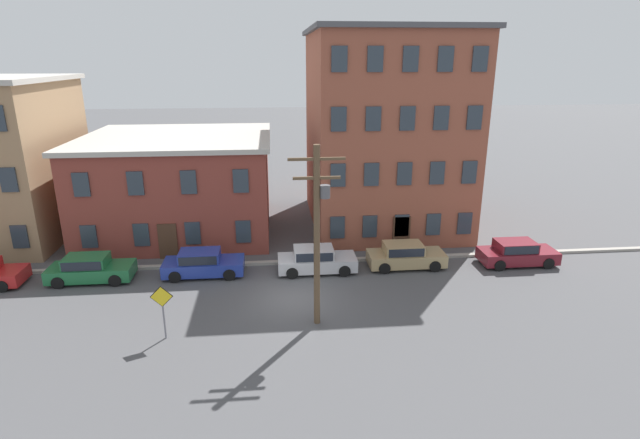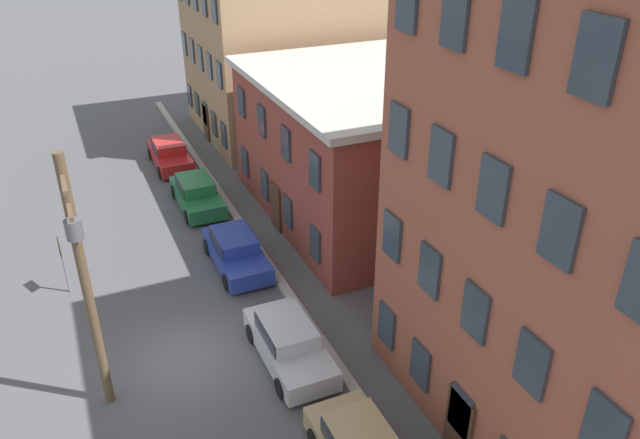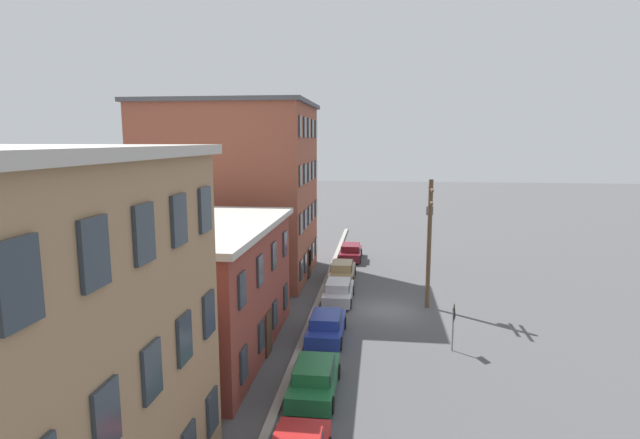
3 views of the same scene
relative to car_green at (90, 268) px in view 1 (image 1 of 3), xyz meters
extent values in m
plane|color=#4C4C4F|center=(10.87, -3.16, -0.75)|extent=(200.00, 200.00, 0.00)
cube|color=#9E998E|center=(10.87, 1.34, -0.67)|extent=(56.00, 0.36, 0.16)
cube|color=#2D3842|center=(-4.68, 2.78, 0.94)|extent=(0.90, 0.10, 1.40)
cube|color=#2D3842|center=(-4.68, 2.78, 4.33)|extent=(0.90, 0.10, 1.40)
cube|color=brown|center=(3.65, 8.59, 2.39)|extent=(11.97, 11.49, 6.27)
cube|color=#B7B2A8|center=(3.65, 8.59, 5.67)|extent=(12.47, 11.99, 0.30)
cube|color=#2D3842|center=(-0.84, 2.78, 0.82)|extent=(0.90, 0.10, 1.40)
cube|color=#2D3842|center=(-0.84, 2.78, 3.96)|extent=(0.90, 0.10, 1.40)
cube|color=#2D3842|center=(2.16, 2.78, 0.82)|extent=(0.90, 0.10, 1.40)
cube|color=#2D3842|center=(2.16, 2.78, 3.96)|extent=(0.90, 0.10, 1.40)
cube|color=#2D3842|center=(5.15, 2.78, 0.82)|extent=(0.90, 0.10, 1.40)
cube|color=#2D3842|center=(5.15, 2.78, 3.96)|extent=(0.90, 0.10, 1.40)
cube|color=#2D3842|center=(8.14, 2.78, 0.82)|extent=(0.90, 0.10, 1.40)
cube|color=#2D3842|center=(8.14, 2.78, 3.96)|extent=(0.90, 0.10, 1.40)
cube|color=#472D1E|center=(3.65, 2.78, 0.35)|extent=(1.10, 0.10, 2.20)
cube|color=brown|center=(17.90, 8.82, 5.82)|extent=(10.07, 11.96, 13.13)
cube|color=#4C4C51|center=(17.90, 8.82, 12.53)|extent=(10.57, 12.46, 0.30)
cube|color=#2D3842|center=(13.87, 2.78, 0.89)|extent=(0.90, 0.10, 1.40)
cube|color=#2D3842|center=(13.87, 2.78, 4.17)|extent=(0.90, 0.10, 1.40)
cube|color=#2D3842|center=(13.87, 2.78, 7.46)|extent=(0.90, 0.10, 1.40)
cube|color=#2D3842|center=(13.87, 2.78, 10.74)|extent=(0.90, 0.10, 1.40)
cube|color=#2D3842|center=(15.88, 2.78, 0.89)|extent=(0.90, 0.10, 1.40)
cube|color=#2D3842|center=(15.88, 2.78, 4.17)|extent=(0.90, 0.10, 1.40)
cube|color=#2D3842|center=(15.88, 2.78, 7.46)|extent=(0.90, 0.10, 1.40)
cube|color=#2D3842|center=(15.88, 2.78, 10.74)|extent=(0.90, 0.10, 1.40)
cube|color=#2D3842|center=(17.90, 2.78, 0.89)|extent=(0.90, 0.10, 1.40)
cube|color=#2D3842|center=(17.90, 2.78, 4.17)|extent=(0.90, 0.10, 1.40)
cube|color=#2D3842|center=(17.90, 2.78, 7.46)|extent=(0.90, 0.10, 1.40)
cube|color=#2D3842|center=(17.90, 2.78, 10.74)|extent=(0.90, 0.10, 1.40)
cube|color=#2D3842|center=(19.91, 2.78, 0.89)|extent=(0.90, 0.10, 1.40)
cube|color=#2D3842|center=(19.91, 2.78, 4.17)|extent=(0.90, 0.10, 1.40)
cube|color=#2D3842|center=(19.91, 2.78, 7.46)|extent=(0.90, 0.10, 1.40)
cube|color=#2D3842|center=(19.91, 2.78, 10.74)|extent=(0.90, 0.10, 1.40)
cube|color=#2D3842|center=(21.93, 2.78, 0.89)|extent=(0.90, 0.10, 1.40)
cube|color=#2D3842|center=(21.93, 2.78, 4.17)|extent=(0.90, 0.10, 1.40)
cube|color=#2D3842|center=(21.93, 2.78, 7.46)|extent=(0.90, 0.10, 1.40)
cube|color=#2D3842|center=(21.93, 2.78, 10.74)|extent=(0.90, 0.10, 1.40)
cube|color=#472D1E|center=(17.90, 2.78, 0.35)|extent=(1.10, 0.10, 2.20)
cylinder|color=black|center=(-4.10, 0.70, -0.42)|extent=(0.66, 0.22, 0.66)
cylinder|color=black|center=(-4.10, -1.00, -0.42)|extent=(0.66, 0.22, 0.66)
cube|color=#1E6638|center=(0.07, 0.00, -0.22)|extent=(4.40, 1.80, 0.70)
cube|color=#1E6638|center=(-0.13, 0.00, 0.41)|extent=(2.20, 1.51, 0.55)
cube|color=#1E232D|center=(-0.13, 0.00, 0.41)|extent=(2.02, 1.58, 0.48)
cylinder|color=black|center=(1.52, 0.85, -0.42)|extent=(0.66, 0.22, 0.66)
cylinder|color=black|center=(1.52, -0.85, -0.42)|extent=(0.66, 0.22, 0.66)
cylinder|color=black|center=(-1.38, 0.85, -0.42)|extent=(0.66, 0.22, 0.66)
cylinder|color=black|center=(-1.38, -0.85, -0.42)|extent=(0.66, 0.22, 0.66)
cube|color=#233899|center=(6.05, 0.15, -0.22)|extent=(4.40, 1.80, 0.70)
cube|color=#233899|center=(5.85, 0.15, 0.41)|extent=(2.20, 1.51, 0.55)
cube|color=#1E232D|center=(5.85, 0.15, 0.41)|extent=(2.02, 1.58, 0.48)
cylinder|color=black|center=(7.50, 1.00, -0.42)|extent=(0.66, 0.22, 0.66)
cylinder|color=black|center=(7.50, -0.70, -0.42)|extent=(0.66, 0.22, 0.66)
cylinder|color=black|center=(4.60, 1.00, -0.42)|extent=(0.66, 0.22, 0.66)
cylinder|color=black|center=(4.60, -0.70, -0.42)|extent=(0.66, 0.22, 0.66)
cube|color=#B7B7BC|center=(12.36, 0.04, -0.22)|extent=(4.40, 1.80, 0.70)
cube|color=#B7B7BC|center=(12.16, 0.04, 0.41)|extent=(2.20, 1.51, 0.55)
cube|color=#1E232D|center=(12.16, 0.04, 0.41)|extent=(2.02, 1.58, 0.48)
cylinder|color=black|center=(13.81, 0.89, -0.42)|extent=(0.66, 0.22, 0.66)
cylinder|color=black|center=(13.81, -0.81, -0.42)|extent=(0.66, 0.22, 0.66)
cylinder|color=black|center=(10.91, 0.89, -0.42)|extent=(0.66, 0.22, 0.66)
cylinder|color=black|center=(10.91, -0.81, -0.42)|extent=(0.66, 0.22, 0.66)
cube|color=tan|center=(17.54, 0.19, -0.22)|extent=(4.40, 1.80, 0.70)
cube|color=tan|center=(17.34, 0.19, 0.41)|extent=(2.20, 1.51, 0.55)
cube|color=#1E232D|center=(17.34, 0.19, 0.41)|extent=(2.02, 1.58, 0.48)
cylinder|color=black|center=(18.99, 1.04, -0.42)|extent=(0.66, 0.22, 0.66)
cylinder|color=black|center=(18.99, -0.66, -0.42)|extent=(0.66, 0.22, 0.66)
cylinder|color=black|center=(16.09, 1.04, -0.42)|extent=(0.66, 0.22, 0.66)
cylinder|color=black|center=(16.09, -0.66, -0.42)|extent=(0.66, 0.22, 0.66)
cube|color=maroon|center=(24.14, -0.05, -0.22)|extent=(4.40, 1.80, 0.70)
cube|color=maroon|center=(23.94, -0.05, 0.41)|extent=(2.20, 1.51, 0.55)
cube|color=#1E232D|center=(23.94, -0.05, 0.41)|extent=(2.02, 1.58, 0.48)
cylinder|color=black|center=(25.59, 0.80, -0.42)|extent=(0.66, 0.22, 0.66)
cylinder|color=black|center=(25.59, -0.90, -0.42)|extent=(0.66, 0.22, 0.66)
cylinder|color=black|center=(22.69, 0.80, -0.42)|extent=(0.66, 0.22, 0.66)
cylinder|color=black|center=(22.69, -0.90, -0.42)|extent=(0.66, 0.22, 0.66)
cylinder|color=slate|center=(5.19, -6.37, 0.41)|extent=(0.08, 0.08, 2.32)
cube|color=yellow|center=(5.19, -6.40, 1.25)|extent=(0.90, 0.03, 0.90)
cube|color=black|center=(5.19, -6.39, 1.25)|extent=(0.97, 0.02, 0.97)
cylinder|color=brown|center=(11.83, -5.70, 3.35)|extent=(0.28, 0.28, 8.20)
cube|color=brown|center=(11.83, -5.70, 6.85)|extent=(2.40, 0.12, 0.12)
cube|color=brown|center=(11.83, -5.70, 6.05)|extent=(2.00, 0.12, 0.12)
cylinder|color=#515156|center=(12.18, -5.70, 5.45)|extent=(0.44, 0.44, 0.55)
camera|label=1|loc=(10.00, -25.88, 10.86)|focal=28.00mm
camera|label=2|loc=(27.50, -5.54, 13.27)|focal=35.00mm
camera|label=3|loc=(-19.45, -2.61, 9.84)|focal=28.00mm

